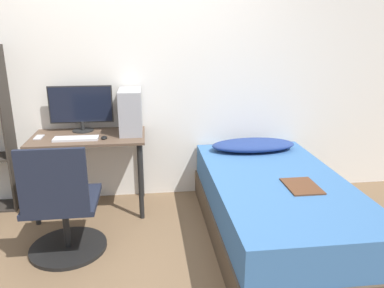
% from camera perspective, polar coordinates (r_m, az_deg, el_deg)
% --- Properties ---
extents(ground_plane, '(14.00, 14.00, 0.00)m').
position_cam_1_polar(ground_plane, '(2.86, -8.89, -18.87)').
color(ground_plane, brown).
extents(wall_back, '(8.00, 0.05, 2.50)m').
position_cam_1_polar(wall_back, '(3.71, -9.26, 10.44)').
color(wall_back, silver).
rests_on(wall_back, ground_plane).
extents(desk, '(1.02, 0.58, 0.74)m').
position_cam_1_polar(desk, '(3.58, -15.35, -0.64)').
color(desk, brown).
rests_on(desk, ground_plane).
extents(office_chair, '(0.59, 0.59, 0.91)m').
position_cam_1_polar(office_chair, '(3.02, -19.06, -10.11)').
color(office_chair, black).
rests_on(office_chair, ground_plane).
extents(bed, '(1.08, 1.98, 0.52)m').
position_cam_1_polar(bed, '(3.19, 12.70, -9.55)').
color(bed, '#4C3D2D').
rests_on(bed, ground_plane).
extents(pillow, '(0.82, 0.36, 0.11)m').
position_cam_1_polar(pillow, '(3.72, 9.33, -0.15)').
color(pillow, navy).
rests_on(pillow, bed).
extents(magazine, '(0.24, 0.32, 0.01)m').
position_cam_1_polar(magazine, '(2.97, 16.40, -6.18)').
color(magazine, '#56331E').
rests_on(magazine, bed).
extents(monitor, '(0.59, 0.20, 0.43)m').
position_cam_1_polar(monitor, '(3.67, -16.56, 5.47)').
color(monitor, black).
rests_on(monitor, desk).
extents(keyboard, '(0.39, 0.13, 0.02)m').
position_cam_1_polar(keyboard, '(3.44, -17.26, 0.80)').
color(keyboard, silver).
rests_on(keyboard, desk).
extents(pc_tower, '(0.20, 0.40, 0.40)m').
position_cam_1_polar(pc_tower, '(3.52, -9.34, 4.94)').
color(pc_tower, '#99999E').
rests_on(pc_tower, desk).
extents(mouse, '(0.06, 0.09, 0.02)m').
position_cam_1_polar(mouse, '(3.41, -13.25, 0.96)').
color(mouse, black).
rests_on(mouse, desk).
extents(phone, '(0.07, 0.14, 0.01)m').
position_cam_1_polar(phone, '(3.62, -22.30, 0.96)').
color(phone, '#B7B7BC').
rests_on(phone, desk).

